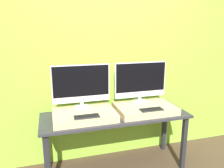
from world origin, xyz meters
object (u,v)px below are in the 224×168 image
at_px(monitor_left, 81,85).
at_px(monitor_right, 141,81).
at_px(keyboard_left, 87,117).
at_px(keyboard_right, 151,110).

distance_m(monitor_left, monitor_right, 0.74).
relative_size(keyboard_left, monitor_right, 0.40).
relative_size(monitor_right, keyboard_right, 2.52).
bearing_deg(keyboard_left, keyboard_right, 0.00).
bearing_deg(keyboard_left, monitor_right, 24.05).
relative_size(monitor_left, keyboard_right, 2.52).
xyz_separation_m(monitor_left, keyboard_right, (0.74, -0.33, -0.26)).
bearing_deg(keyboard_right, monitor_left, 155.95).
xyz_separation_m(keyboard_left, monitor_right, (0.74, 0.33, 0.26)).
bearing_deg(keyboard_left, monitor_left, 90.00).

